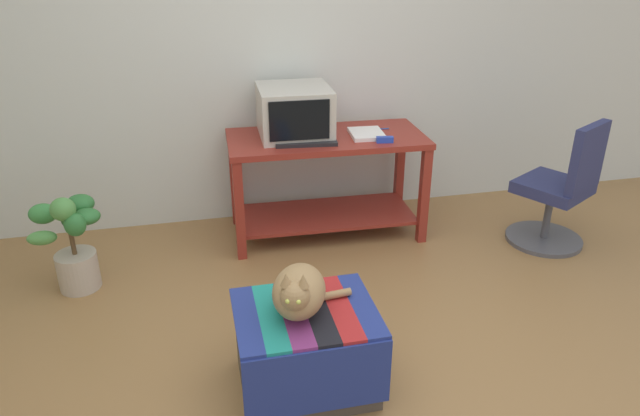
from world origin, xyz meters
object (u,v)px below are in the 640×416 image
object	(u,v)px
ottoman_with_blanket	(306,349)
office_chair	(560,193)
potted_plant	(73,243)
keyboard	(306,142)
tv_monitor	(294,112)
cat	(299,292)
book	(367,134)
stapler	(385,140)
desk	(326,168)

from	to	relation	value
ottoman_with_blanket	office_chair	distance (m)	2.21
potted_plant	keyboard	bearing A→B (deg)	10.06
tv_monitor	cat	distance (m)	1.68
book	potted_plant	distance (m)	1.98
ottoman_with_blanket	office_chair	xyz separation A→B (m)	(1.96, 1.02, 0.17)
office_chair	stapler	size ratio (longest dim) A/B	8.09
keyboard	potted_plant	world-z (taller)	keyboard
tv_monitor	book	bearing A→B (deg)	-13.02
potted_plant	office_chair	distance (m)	3.13
ottoman_with_blanket	stapler	bearing A→B (deg)	58.82
tv_monitor	keyboard	bearing A→B (deg)	-78.30
ottoman_with_blanket	book	bearing A→B (deg)	63.92
ottoman_with_blanket	office_chair	size ratio (longest dim) A/B	0.72
desk	tv_monitor	distance (m)	0.45
keyboard	potted_plant	size ratio (longest dim) A/B	0.63
keyboard	tv_monitor	bearing A→B (deg)	105.90
tv_monitor	stapler	size ratio (longest dim) A/B	4.65
tv_monitor	ottoman_with_blanket	bearing A→B (deg)	-97.21
tv_monitor	potted_plant	bearing A→B (deg)	-160.16
cat	potted_plant	bearing A→B (deg)	152.85
tv_monitor	keyboard	xyz separation A→B (m)	(0.04, -0.20, -0.15)
keyboard	cat	world-z (taller)	keyboard
tv_monitor	desk	bearing A→B (deg)	-17.11
potted_plant	office_chair	xyz separation A→B (m)	(3.13, -0.14, 0.08)
tv_monitor	office_chair	world-z (taller)	tv_monitor
cat	keyboard	bearing A→B (deg)	95.38
book	cat	xyz separation A→B (m)	(-0.76, -1.50, -0.20)
keyboard	cat	xyz separation A→B (m)	(-0.32, -1.42, -0.20)
ottoman_with_blanket	office_chair	bearing A→B (deg)	27.45
desk	stapler	distance (m)	0.48
tv_monitor	keyboard	size ratio (longest dim) A/B	1.28
book	potted_plant	xyz separation A→B (m)	(-1.90, -0.34, -0.44)
desk	office_chair	distance (m)	1.59
office_chair	stapler	distance (m)	1.25
tv_monitor	office_chair	distance (m)	1.87
book	ottoman_with_blanket	world-z (taller)	book
cat	ottoman_with_blanket	bearing A→B (deg)	27.35
ottoman_with_blanket	stapler	distance (m)	1.64
cat	stapler	size ratio (longest dim) A/B	3.85
book	ottoman_with_blanket	size ratio (longest dim) A/B	0.41
book	keyboard	bearing A→B (deg)	-165.54
ottoman_with_blanket	potted_plant	size ratio (longest dim) A/B	1.01
cat	desk	bearing A→B (deg)	90.60
desk	tv_monitor	bearing A→B (deg)	162.89
tv_monitor	book	size ratio (longest dim) A/B	1.93
keyboard	office_chair	world-z (taller)	office_chair
book	ottoman_with_blanket	xyz separation A→B (m)	(-0.73, -1.49, -0.53)
desk	book	distance (m)	0.37
potted_plant	ottoman_with_blanket	bearing A→B (deg)	-44.52
keyboard	stapler	world-z (taller)	stapler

